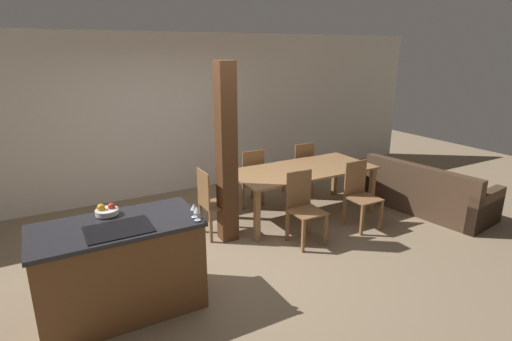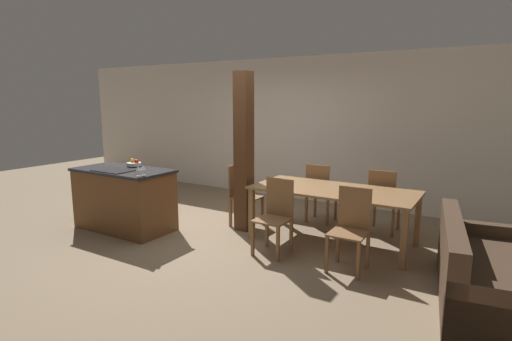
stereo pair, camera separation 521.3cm
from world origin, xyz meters
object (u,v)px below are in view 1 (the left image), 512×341
Objects in this scene: timber_post at (226,155)px; dining_chair_near_right at (360,194)px; fruit_bowl at (107,211)px; dining_chair_near_left at (304,206)px; couch at (428,194)px; dining_chair_far_right at (300,168)px; kitchen_island at (121,268)px; dining_table at (302,174)px; dining_chair_far_left at (250,176)px; wine_glass_middle at (194,207)px; wine_glass_near at (197,210)px; dining_chair_head_end at (212,202)px.

dining_chair_near_right is at bearing -17.01° from timber_post.
fruit_bowl is 2.44m from dining_chair_near_left.
couch is 3.31m from timber_post.
kitchen_island is at bearing 28.30° from dining_chair_far_right.
dining_chair_far_left reaches higher than dining_table.
wine_glass_middle is (0.70, -0.47, 0.06)m from fruit_bowl.
dining_chair_far_left reaches higher than kitchen_island.
wine_glass_middle is at bearing -149.18° from dining_table.
dining_chair_near_left is (2.36, 0.35, 0.03)m from kitchen_island.
dining_chair_far_right is at bearing 38.33° from wine_glass_near.
kitchen_island is 0.93m from wine_glass_near.
dining_table is 2.03m from couch.
dining_chair_near_left is at bearing -123.81° from dining_table.
dining_chair_far_left is (2.36, 1.79, 0.03)m from kitchen_island.
dining_chair_head_end is at bearing 20.48° from dining_chair_far_right.
fruit_bowl is 0.23× the size of dining_chair_head_end.
dining_table is 0.89m from dining_chair_far_left.
timber_post is (0.87, 1.12, 0.13)m from wine_glass_middle.
couch is at bearing 0.02° from fruit_bowl.
dining_chair_near_left reaches higher than dining_table.
dining_chair_near_left reaches higher than kitchen_island.
dining_table is at bearing 30.82° from wine_glass_middle.
dining_chair_near_left is (2.39, 0.10, -0.47)m from fruit_bowl.
dining_chair_far_left is (1.69, 2.02, -0.53)m from wine_glass_middle.
timber_post is (-1.79, -0.90, 0.67)m from dining_chair_far_right.
dining_chair_far_left is 0.40× the size of timber_post.
kitchen_island is 1.60× the size of dining_chair_near_left.
dining_chair_far_left is at bearing 37.22° from kitchen_island.
kitchen_island is at bearing 161.36° from wine_glass_middle.
wine_glass_middle is at bearing 150.94° from dining_chair_head_end.
dining_chair_far_right is (0.48, 0.72, -0.17)m from dining_table.
dining_table is 0.89m from dining_chair_near_left.
dining_chair_near_left and dining_chair_near_right have the same top height.
wine_glass_middle is 1.86m from dining_chair_near_left.
dining_table is (2.88, 0.82, -0.30)m from fruit_bowl.
wine_glass_middle is 0.07× the size of couch.
dining_chair_head_end is (-1.94, -0.72, 0.00)m from dining_chair_far_right.
dining_chair_near_left is (1.69, 0.57, -0.53)m from wine_glass_middle.
dining_chair_far_left is at bearing 123.81° from dining_chair_near_right.
dining_chair_near_right is at bearing 1.69° from fruit_bowl.
dining_chair_far_right is at bearing 26.64° from timber_post.
wine_glass_near is 2.60m from dining_table.
timber_post is (0.87, 1.20, 0.13)m from wine_glass_near.
fruit_bowl is 2.89m from dining_chair_far_left.
dining_chair_head_end reaches higher than couch.
dining_chair_far_right is 1.00× the size of dining_chair_head_end.
dining_chair_near_left is at bearing -126.76° from dining_chair_head_end.
dining_chair_far_right is (2.66, 2.10, -0.53)m from wine_glass_near.
timber_post is (1.54, 0.90, 0.70)m from kitchen_island.
kitchen_island reaches higher than couch.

